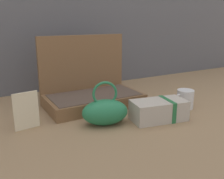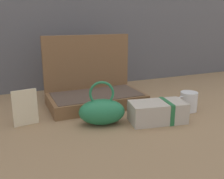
{
  "view_description": "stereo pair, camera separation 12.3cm",
  "coord_description": "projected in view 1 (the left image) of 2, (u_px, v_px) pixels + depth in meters",
  "views": [
    {
      "loc": [
        -0.61,
        -1.06,
        0.46
      ],
      "look_at": [
        -0.03,
        -0.02,
        0.12
      ],
      "focal_mm": 40.67,
      "sensor_mm": 36.0,
      "label": 1
    },
    {
      "loc": [
        -0.5,
        -1.11,
        0.46
      ],
      "look_at": [
        -0.03,
        -0.02,
        0.12
      ],
      "focal_mm": 40.67,
      "sensor_mm": 36.0,
      "label": 2
    }
  ],
  "objects": [
    {
      "name": "info_card_left",
      "position": [
        26.0,
        110.0,
        1.07
      ],
      "size": [
        0.11,
        0.02,
        0.16
      ],
      "primitive_type": "cube",
      "rotation": [
        0.0,
        0.0,
        0.13
      ],
      "color": "beige",
      "rests_on": "ground_plane"
    },
    {
      "name": "teal_pouch_handbag",
      "position": [
        105.0,
        111.0,
        1.12
      ],
      "size": [
        0.23,
        0.17,
        0.2
      ],
      "color": "#237247",
      "rests_on": "ground_plane"
    },
    {
      "name": "coffee_mug",
      "position": [
        185.0,
        99.0,
        1.33
      ],
      "size": [
        0.13,
        0.09,
        0.1
      ],
      "color": "silver",
      "rests_on": "ground_plane"
    },
    {
      "name": "cream_toiletry_bag",
      "position": [
        159.0,
        110.0,
        1.18
      ],
      "size": [
        0.27,
        0.17,
        0.1
      ],
      "color": "#B2A899",
      "rests_on": "ground_plane"
    },
    {
      "name": "ground_plane",
      "position": [
        115.0,
        111.0,
        1.3
      ],
      "size": [
        6.0,
        6.0,
        0.0
      ],
      "primitive_type": "plane",
      "color": "#8C6D4C"
    },
    {
      "name": "open_suitcase",
      "position": [
        90.0,
        89.0,
        1.39
      ],
      "size": [
        0.5,
        0.29,
        0.37
      ],
      "color": "brown",
      "rests_on": "ground_plane"
    }
  ]
}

